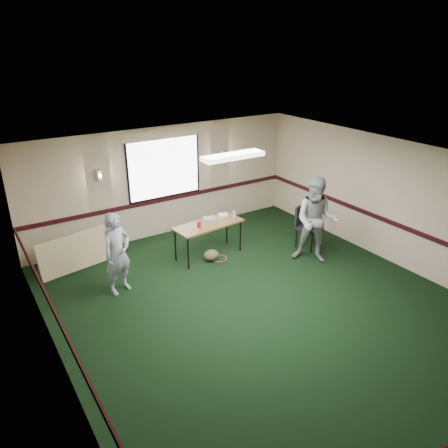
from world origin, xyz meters
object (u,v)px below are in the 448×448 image
person_left (117,253)px  person_right (316,220)px  projector (209,220)px  folding_table (208,226)px  conference_chair (306,223)px

person_left → person_right: 4.22m
person_left → person_right: (4.08, -1.10, 0.15)m
projector → person_right: (1.76, -1.55, 0.13)m
folding_table → person_left: bearing=-176.4°
projector → conference_chair: conference_chair is taller
folding_table → projector: bearing=42.2°
projector → person_right: 2.35m
folding_table → conference_chair: (2.17, -0.81, -0.14)m
person_left → person_right: person_right is taller
conference_chair → person_left: 4.43m
folding_table → projector: 0.16m
person_right → person_left: bearing=-146.9°
conference_chair → projector: bearing=139.8°
projector → person_right: bearing=-24.7°
projector → conference_chair: bearing=-6.8°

